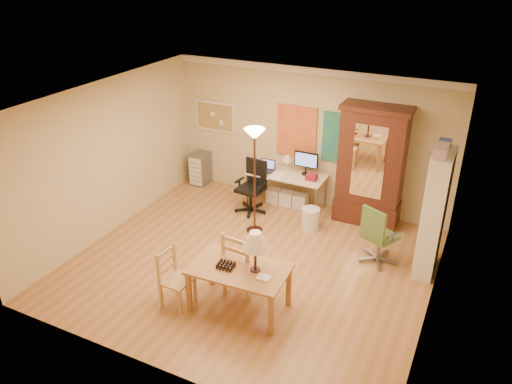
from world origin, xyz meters
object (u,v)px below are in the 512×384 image
at_px(dining_table, 245,261).
at_px(office_chair_green, 377,247).
at_px(office_chair_black, 252,198).
at_px(armoire, 370,173).
at_px(computer_desk, 288,186).
at_px(bookshelf, 434,214).

relative_size(dining_table, office_chair_green, 1.36).
bearing_deg(office_chair_black, armoire, 15.81).
bearing_deg(office_chair_black, computer_desk, 42.78).
relative_size(office_chair_green, armoire, 0.46).
bearing_deg(dining_table, office_chair_black, 114.70).
height_order(computer_desk, bookshelf, bookshelf).
xyz_separation_m(office_chair_black, armoire, (2.10, 0.59, 0.69)).
distance_m(office_chair_green, armoire, 1.54).
distance_m(computer_desk, office_chair_green, 2.39).
relative_size(office_chair_black, bookshelf, 0.51).
bearing_deg(dining_table, computer_desk, 102.03).
bearing_deg(dining_table, office_chair_green, 55.19).
distance_m(armoire, bookshelf, 1.70).
bearing_deg(office_chair_green, dining_table, -124.81).
height_order(office_chair_green, armoire, armoire).
bearing_deg(office_chair_green, armoire, 111.85).
distance_m(office_chair_black, bookshelf, 3.47).
height_order(computer_desk, armoire, armoire).
distance_m(dining_table, office_chair_black, 2.99).
distance_m(dining_table, bookshelf, 3.02).
relative_size(computer_desk, office_chair_black, 1.49).
height_order(computer_desk, office_chair_green, computer_desk).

